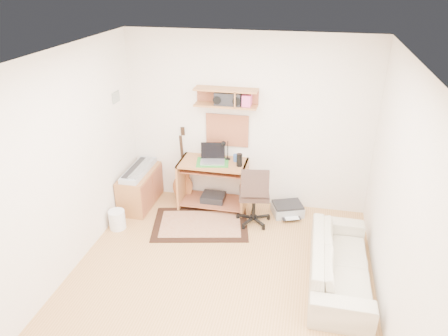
% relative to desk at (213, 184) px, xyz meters
% --- Properties ---
extents(floor, '(3.60, 4.00, 0.01)m').
position_rel_desk_xyz_m(floor, '(0.46, -1.73, -0.38)').
color(floor, tan).
rests_on(floor, ground).
extents(ceiling, '(3.60, 4.00, 0.01)m').
position_rel_desk_xyz_m(ceiling, '(0.46, -1.73, 2.23)').
color(ceiling, white).
rests_on(ceiling, ground).
extents(back_wall, '(3.60, 0.01, 2.60)m').
position_rel_desk_xyz_m(back_wall, '(0.46, 0.28, 0.93)').
color(back_wall, white).
rests_on(back_wall, ground).
extents(left_wall, '(0.01, 4.00, 2.60)m').
position_rel_desk_xyz_m(left_wall, '(-1.34, -1.73, 0.93)').
color(left_wall, white).
rests_on(left_wall, ground).
extents(right_wall, '(0.01, 4.00, 2.60)m').
position_rel_desk_xyz_m(right_wall, '(2.27, -1.73, 0.93)').
color(right_wall, white).
rests_on(right_wall, ground).
extents(wall_shelf, '(0.90, 0.25, 0.26)m').
position_rel_desk_xyz_m(wall_shelf, '(0.16, 0.15, 1.32)').
color(wall_shelf, '#B2723E').
rests_on(wall_shelf, back_wall).
extents(cork_board, '(0.64, 0.03, 0.49)m').
position_rel_desk_xyz_m(cork_board, '(0.16, 0.25, 0.79)').
color(cork_board, tan).
rests_on(cork_board, back_wall).
extents(wall_photo, '(0.02, 0.20, 0.15)m').
position_rel_desk_xyz_m(wall_photo, '(-1.32, -0.23, 1.34)').
color(wall_photo, '#4C8CBF').
rests_on(wall_photo, left_wall).
extents(desk, '(1.00, 0.55, 0.75)m').
position_rel_desk_xyz_m(desk, '(0.00, 0.00, 0.00)').
color(desk, '#B2723E').
rests_on(desk, floor).
extents(laptop, '(0.41, 0.41, 0.27)m').
position_rel_desk_xyz_m(laptop, '(0.00, -0.02, 0.51)').
color(laptop, silver).
rests_on(laptop, desk).
extents(speaker, '(0.08, 0.08, 0.19)m').
position_rel_desk_xyz_m(speaker, '(0.41, -0.05, 0.47)').
color(speaker, black).
rests_on(speaker, desk).
extents(desk_lamp, '(0.10, 0.10, 0.31)m').
position_rel_desk_xyz_m(desk_lamp, '(0.20, 0.14, 0.53)').
color(desk_lamp, black).
rests_on(desk_lamp, desk).
extents(pencil_cup, '(0.08, 0.08, 0.11)m').
position_rel_desk_xyz_m(pencil_cup, '(0.33, 0.10, 0.43)').
color(pencil_cup, '#325496').
rests_on(pencil_cup, desk).
extents(boombox, '(0.38, 0.17, 0.19)m').
position_rel_desk_xyz_m(boombox, '(0.20, 0.15, 1.30)').
color(boombox, black).
rests_on(boombox, wall_shelf).
extents(rug, '(1.51, 1.16, 0.02)m').
position_rel_desk_xyz_m(rug, '(-0.06, -0.55, -0.37)').
color(rug, '#CCB289').
rests_on(rug, floor).
extents(task_chair, '(0.55, 0.55, 0.94)m').
position_rel_desk_xyz_m(task_chair, '(0.67, -0.33, 0.09)').
color(task_chair, '#34251F').
rests_on(task_chair, floor).
extents(cabinet, '(0.40, 0.90, 0.55)m').
position_rel_desk_xyz_m(cabinet, '(-1.12, -0.18, -0.10)').
color(cabinet, '#B2723E').
rests_on(cabinet, floor).
extents(music_keyboard, '(0.27, 0.85, 0.07)m').
position_rel_desk_xyz_m(music_keyboard, '(-1.12, -0.18, 0.21)').
color(music_keyboard, '#B2B5BA').
rests_on(music_keyboard, cabinet).
extents(guitar, '(0.33, 0.22, 1.18)m').
position_rel_desk_xyz_m(guitar, '(-0.53, 0.13, 0.21)').
color(guitar, '#B66838').
rests_on(guitar, floor).
extents(waste_basket, '(0.28, 0.28, 0.28)m').
position_rel_desk_xyz_m(waste_basket, '(-1.19, -0.88, -0.24)').
color(waste_basket, white).
rests_on(waste_basket, floor).
extents(printer, '(0.53, 0.47, 0.16)m').
position_rel_desk_xyz_m(printer, '(1.14, 0.00, -0.29)').
color(printer, '#A5A8AA').
rests_on(printer, floor).
extents(sofa, '(0.50, 1.71, 0.67)m').
position_rel_desk_xyz_m(sofa, '(1.84, -1.36, -0.04)').
color(sofa, beige).
rests_on(sofa, floor).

